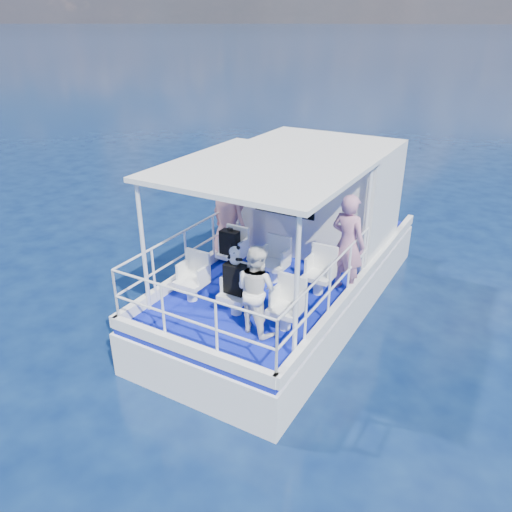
# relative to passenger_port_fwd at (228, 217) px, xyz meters

# --- Properties ---
(ground) EXTENTS (2000.00, 2000.00, 0.00)m
(ground) POSITION_rel_passenger_port_fwd_xyz_m (1.25, -0.64, -1.80)
(ground) COLOR #08183E
(ground) RESTS_ON ground
(hull) EXTENTS (3.00, 7.00, 1.60)m
(hull) POSITION_rel_passenger_port_fwd_xyz_m (1.25, 0.36, -1.80)
(hull) COLOR white
(hull) RESTS_ON ground
(deck) EXTENTS (2.90, 6.90, 0.10)m
(deck) POSITION_rel_passenger_port_fwd_xyz_m (1.25, 0.36, -0.95)
(deck) COLOR #0A138B
(deck) RESTS_ON hull
(cabin) EXTENTS (2.85, 2.00, 2.20)m
(cabin) POSITION_rel_passenger_port_fwd_xyz_m (1.25, 1.66, 0.20)
(cabin) COLOR white
(cabin) RESTS_ON deck
(canopy) EXTENTS (3.00, 3.20, 0.08)m
(canopy) POSITION_rel_passenger_port_fwd_xyz_m (1.25, -0.84, 1.34)
(canopy) COLOR white
(canopy) RESTS_ON cabin
(canopy_posts) EXTENTS (2.77, 2.97, 2.20)m
(canopy_posts) POSITION_rel_passenger_port_fwd_xyz_m (1.25, -0.89, 0.20)
(canopy_posts) COLOR white
(canopy_posts) RESTS_ON deck
(railings) EXTENTS (2.84, 3.59, 1.00)m
(railings) POSITION_rel_passenger_port_fwd_xyz_m (1.25, -1.21, -0.40)
(railings) COLOR white
(railings) RESTS_ON deck
(seat_port_fwd) EXTENTS (0.48, 0.46, 0.38)m
(seat_port_fwd) POSITION_rel_passenger_port_fwd_xyz_m (0.35, -0.44, -0.71)
(seat_port_fwd) COLOR white
(seat_port_fwd) RESTS_ON deck
(seat_center_fwd) EXTENTS (0.48, 0.46, 0.38)m
(seat_center_fwd) POSITION_rel_passenger_port_fwd_xyz_m (1.25, -0.44, -0.71)
(seat_center_fwd) COLOR white
(seat_center_fwd) RESTS_ON deck
(seat_stbd_fwd) EXTENTS (0.48, 0.46, 0.38)m
(seat_stbd_fwd) POSITION_rel_passenger_port_fwd_xyz_m (2.15, -0.44, -0.71)
(seat_stbd_fwd) COLOR white
(seat_stbd_fwd) RESTS_ON deck
(seat_port_aft) EXTENTS (0.48, 0.46, 0.38)m
(seat_port_aft) POSITION_rel_passenger_port_fwd_xyz_m (0.35, -1.74, -0.71)
(seat_port_aft) COLOR white
(seat_port_aft) RESTS_ON deck
(seat_center_aft) EXTENTS (0.48, 0.46, 0.38)m
(seat_center_aft) POSITION_rel_passenger_port_fwd_xyz_m (1.25, -1.74, -0.71)
(seat_center_aft) COLOR white
(seat_center_aft) RESTS_ON deck
(seat_stbd_aft) EXTENTS (0.48, 0.46, 0.38)m
(seat_stbd_aft) POSITION_rel_passenger_port_fwd_xyz_m (2.15, -1.74, -0.71)
(seat_stbd_aft) COLOR white
(seat_stbd_aft) RESTS_ON deck
(passenger_port_fwd) EXTENTS (0.77, 0.63, 1.80)m
(passenger_port_fwd) POSITION_rel_passenger_port_fwd_xyz_m (0.00, 0.00, 0.00)
(passenger_port_fwd) COLOR pink
(passenger_port_fwd) RESTS_ON deck
(passenger_stbd_fwd) EXTENTS (0.74, 0.57, 1.79)m
(passenger_stbd_fwd) POSITION_rel_passenger_port_fwd_xyz_m (2.50, -0.07, -0.00)
(passenger_stbd_fwd) COLOR #C17D9E
(passenger_stbd_fwd) RESTS_ON deck
(passenger_stbd_aft) EXTENTS (0.81, 0.70, 1.45)m
(passenger_stbd_aft) POSITION_rel_passenger_port_fwd_xyz_m (1.78, -2.00, -0.18)
(passenger_stbd_aft) COLOR white
(passenger_stbd_aft) RESTS_ON deck
(backpack_port) EXTENTS (0.35, 0.20, 0.47)m
(backpack_port) POSITION_rel_passenger_port_fwd_xyz_m (0.34, -0.50, -0.29)
(backpack_port) COLOR black
(backpack_port) RESTS_ON seat_port_fwd
(backpack_center) EXTENTS (0.34, 0.19, 0.51)m
(backpack_center) POSITION_rel_passenger_port_fwd_xyz_m (1.23, -1.73, -0.26)
(backpack_center) COLOR black
(backpack_center) RESTS_ON seat_center_aft
(compact_camera) EXTENTS (0.09, 0.05, 0.05)m
(compact_camera) POSITION_rel_passenger_port_fwd_xyz_m (0.34, -0.48, -0.03)
(compact_camera) COLOR black
(compact_camera) RESTS_ON backpack_port
(panda) EXTENTS (0.21, 0.18, 0.33)m
(panda) POSITION_rel_passenger_port_fwd_xyz_m (1.23, -1.71, 0.16)
(panda) COLOR silver
(panda) RESTS_ON backpack_center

